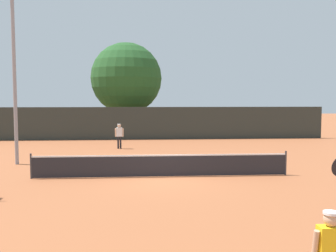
# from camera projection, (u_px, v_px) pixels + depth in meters

# --- Properties ---
(ground_plane) EXTENTS (120.00, 120.00, 0.00)m
(ground_plane) POSITION_uv_depth(u_px,v_px,m) (161.00, 177.00, 16.20)
(ground_plane) COLOR #9E5633
(tennis_net) EXTENTS (11.07, 0.08, 1.07)m
(tennis_net) POSITION_uv_depth(u_px,v_px,m) (161.00, 165.00, 16.16)
(tennis_net) COLOR #232328
(tennis_net) RESTS_ON ground
(perimeter_fence) EXTENTS (28.41, 0.12, 2.64)m
(perimeter_fence) POSITION_uv_depth(u_px,v_px,m) (152.00, 123.00, 30.52)
(perimeter_fence) COLOR #2D332D
(perimeter_fence) RESTS_ON ground
(player_serving) EXTENTS (0.68, 0.39, 2.51)m
(player_serving) POSITION_uv_depth(u_px,v_px,m) (330.00, 247.00, 5.85)
(player_serving) COLOR yellow
(player_serving) RESTS_ON ground
(player_receiving) EXTENTS (0.57, 0.24, 1.65)m
(player_receiving) POSITION_uv_depth(u_px,v_px,m) (119.00, 134.00, 24.99)
(player_receiving) COLOR white
(player_receiving) RESTS_ON ground
(tennis_ball) EXTENTS (0.07, 0.07, 0.07)m
(tennis_ball) POSITION_uv_depth(u_px,v_px,m) (147.00, 164.00, 19.23)
(tennis_ball) COLOR #CCE033
(tennis_ball) RESTS_ON ground
(light_pole) EXTENTS (1.18, 0.28, 9.00)m
(light_pole) POSITION_uv_depth(u_px,v_px,m) (14.00, 64.00, 18.85)
(light_pole) COLOR gray
(light_pole) RESTS_ON ground
(large_tree) EXTENTS (6.48, 6.48, 8.40)m
(large_tree) POSITION_uv_depth(u_px,v_px,m) (126.00, 78.00, 34.31)
(large_tree) COLOR brown
(large_tree) RESTS_ON ground
(parked_car_near) EXTENTS (2.24, 4.34, 1.69)m
(parked_car_near) POSITION_uv_depth(u_px,v_px,m) (70.00, 125.00, 36.36)
(parked_car_near) COLOR #B7B7BC
(parked_car_near) RESTS_ON ground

